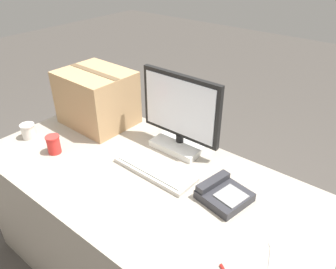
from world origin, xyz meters
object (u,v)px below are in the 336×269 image
object	(u,v)px
paper_cup_left	(28,131)
spoon	(271,253)
keyboard	(155,169)
monitor	(180,117)
desk_phone	(223,194)
paper_cup_right	(54,144)
cardboard_box	(97,98)

from	to	relation	value
paper_cup_left	spoon	distance (m)	1.48
keyboard	spoon	bearing A→B (deg)	-7.94
monitor	spoon	size ratio (longest dim) A/B	2.86
monitor	desk_phone	xyz separation A→B (m)	(0.42, -0.22, -0.16)
paper_cup_left	spoon	bearing A→B (deg)	4.34
monitor	paper_cup_right	world-z (taller)	monitor
desk_phone	paper_cup_right	world-z (taller)	paper_cup_right
desk_phone	paper_cup_right	size ratio (longest dim) A/B	2.25
monitor	paper_cup_right	size ratio (longest dim) A/B	4.70
monitor	cardboard_box	size ratio (longest dim) A/B	1.13
keyboard	paper_cup_left	distance (m)	0.83
paper_cup_left	desk_phone	bearing A→B (deg)	12.58
paper_cup_left	paper_cup_right	distance (m)	0.25
paper_cup_right	cardboard_box	size ratio (longest dim) A/B	0.24
cardboard_box	paper_cup_left	bearing A→B (deg)	-114.22
monitor	keyboard	distance (m)	0.32
desk_phone	spoon	bearing A→B (deg)	-15.92
paper_cup_left	paper_cup_right	size ratio (longest dim) A/B	0.85
paper_cup_left	spoon	size ratio (longest dim) A/B	0.52
keyboard	desk_phone	bearing A→B (deg)	7.43
keyboard	cardboard_box	world-z (taller)	cardboard_box
desk_phone	paper_cup_left	world-z (taller)	paper_cup_left
desk_phone	paper_cup_left	distance (m)	1.20
paper_cup_right	cardboard_box	distance (m)	0.42
paper_cup_right	cardboard_box	bearing A→B (deg)	101.02
paper_cup_right	spoon	distance (m)	1.23
keyboard	spoon	world-z (taller)	keyboard
monitor	cardboard_box	world-z (taller)	monitor
keyboard	desk_phone	size ratio (longest dim) A/B	1.91
paper_cup_left	monitor	bearing A→B (deg)	32.44
paper_cup_left	spoon	world-z (taller)	paper_cup_left
monitor	cardboard_box	bearing A→B (deg)	-171.35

